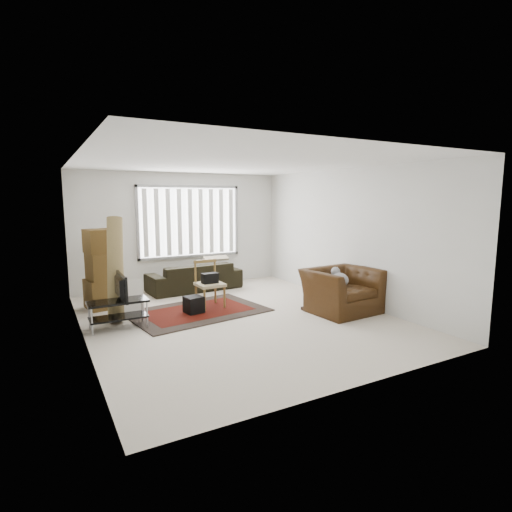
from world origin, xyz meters
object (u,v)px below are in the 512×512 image
(side_chair, at_px, (210,282))
(sofa, at_px, (194,273))
(tv_stand, at_px, (118,308))
(moving_boxes, at_px, (103,272))
(armchair, at_px, (342,287))

(side_chair, bearing_deg, sofa, 78.67)
(tv_stand, distance_m, side_chair, 1.86)
(tv_stand, xyz_separation_m, moving_boxes, (-0.01, 1.45, 0.37))
(tv_stand, bearing_deg, moving_boxes, 90.32)
(armchair, bearing_deg, sofa, 116.57)
(sofa, bearing_deg, tv_stand, 40.59)
(moving_boxes, bearing_deg, sofa, 15.88)
(tv_stand, relative_size, side_chair, 1.02)
(moving_boxes, relative_size, sofa, 0.72)
(sofa, xyz_separation_m, side_chair, (-0.26, -1.57, 0.10))
(tv_stand, relative_size, moving_boxes, 0.62)
(moving_boxes, height_order, armchair, moving_boxes)
(sofa, relative_size, armchair, 1.61)
(moving_boxes, bearing_deg, armchair, -32.52)
(side_chair, bearing_deg, moving_boxes, 149.59)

